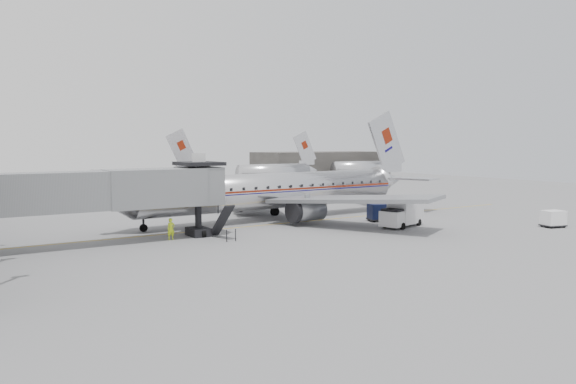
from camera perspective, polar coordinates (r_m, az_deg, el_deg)
name	(u,v)px	position (r m, az deg, el deg)	size (l,w,h in m)	color
ground	(311,232)	(50.40, 2.36, -4.10)	(160.00, 160.00, 0.00)	slate
hangar	(322,165)	(124.85, 3.45, 2.71)	(30.00, 12.00, 6.00)	#34322F
apron_line	(301,222)	(56.96, 1.36, -3.03)	(0.15, 60.00, 0.01)	gold
jet_bridge	(111,191)	(46.12, -17.58, 0.06)	(21.00, 6.20, 7.10)	slate
distant_aircraft_near	(141,178)	(87.11, -14.73, 1.39)	(16.39, 3.20, 10.26)	silver
distant_aircraft_mid	(275,172)	(101.67, -1.37, 2.05)	(16.39, 3.20, 10.26)	silver
distant_aircraft_far	(362,168)	(118.99, 7.55, 2.44)	(16.39, 3.20, 10.26)	silver
airliner	(279,191)	(58.73, -0.94, 0.15)	(37.70, 34.88, 11.92)	silver
service_van	(402,213)	(54.48, 11.51, -2.14)	(5.55, 3.46, 2.45)	silver
baggage_cart_navy	(379,212)	(57.96, 9.28, -2.02)	(2.71, 2.37, 1.79)	black
baggage_cart_white	(553,218)	(58.77, 25.34, -2.44)	(2.34, 1.98, 1.59)	white
ramp_worker	(171,229)	(47.30, -11.80, -3.70)	(0.65, 0.43, 1.79)	#D4F81D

